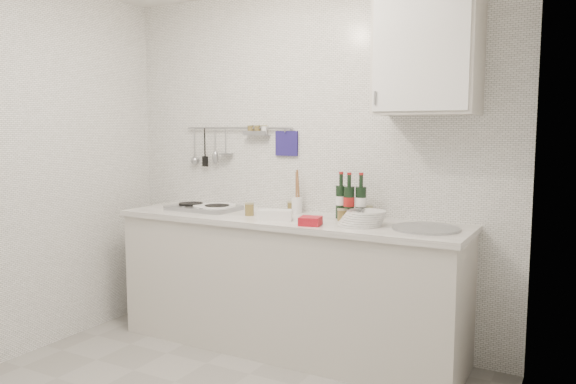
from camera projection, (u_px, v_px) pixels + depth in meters
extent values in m
cube|color=silver|center=(307.00, 166.00, 4.02)|extent=(3.00, 0.02, 2.50)
cube|color=silver|center=(496.00, 201.00, 2.08)|extent=(0.02, 2.80, 2.50)
cube|color=beige|center=(287.00, 286.00, 3.85)|extent=(2.40, 0.60, 0.88)
cube|color=white|center=(287.00, 220.00, 3.80)|extent=(2.44, 0.64, 0.04)
cube|color=black|center=(288.00, 340.00, 3.91)|extent=(2.34, 0.52, 0.10)
cube|color=#93969B|center=(204.00, 208.00, 4.13)|extent=(0.50, 0.32, 0.03)
cylinder|color=black|center=(191.00, 204.00, 4.19)|extent=(0.18, 0.18, 0.01)
cylinder|color=black|center=(217.00, 206.00, 4.07)|extent=(0.18, 0.18, 0.01)
cylinder|color=#93969B|center=(426.00, 228.00, 3.34)|extent=(0.40, 0.40, 0.02)
cylinder|color=#93969B|center=(426.00, 238.00, 3.35)|extent=(0.34, 0.34, 0.10)
cylinder|color=#93969B|center=(238.00, 128.00, 4.24)|extent=(0.95, 0.02, 0.02)
cube|color=#1D1557|center=(287.00, 143.00, 4.07)|extent=(0.18, 0.02, 0.18)
cube|color=beige|center=(428.00, 56.00, 3.36)|extent=(0.60, 0.35, 0.70)
cube|color=white|center=(420.00, 52.00, 3.20)|extent=(0.56, 0.01, 0.66)
cylinder|color=#93969B|center=(375.00, 98.00, 3.34)|extent=(0.01, 0.01, 0.08)
cylinder|color=#4F64B3|center=(212.00, 209.00, 4.11)|extent=(0.32, 0.32, 0.01)
cylinder|color=#4F64B3|center=(213.00, 208.00, 4.11)|extent=(0.32, 0.32, 0.01)
cylinder|color=#4F64B3|center=(214.00, 206.00, 4.11)|extent=(0.31, 0.31, 0.01)
cylinder|color=white|center=(359.00, 224.00, 3.48)|extent=(0.28, 0.28, 0.01)
cylinder|color=white|center=(361.00, 222.00, 3.48)|extent=(0.27, 0.27, 0.01)
cylinder|color=white|center=(362.00, 220.00, 3.48)|extent=(0.26, 0.26, 0.01)
cylinder|color=white|center=(363.00, 218.00, 3.48)|extent=(0.26, 0.26, 0.01)
cylinder|color=white|center=(364.00, 216.00, 3.48)|extent=(0.25, 0.25, 0.01)
cylinder|color=white|center=(365.00, 214.00, 3.48)|extent=(0.25, 0.25, 0.01)
cylinder|color=white|center=(367.00, 212.00, 3.48)|extent=(0.24, 0.24, 0.01)
cube|color=white|center=(275.00, 215.00, 3.68)|extent=(0.25, 0.19, 0.07)
cube|color=red|center=(310.00, 221.00, 3.48)|extent=(0.15, 0.15, 0.05)
cylinder|color=white|center=(297.00, 205.00, 3.98)|extent=(0.08, 0.08, 0.11)
cylinder|color=#96623C|center=(298.00, 185.00, 3.96)|extent=(0.02, 0.06, 0.22)
cylinder|color=#96623C|center=(296.00, 187.00, 3.98)|extent=(0.03, 0.04, 0.21)
cylinder|color=brown|center=(291.00, 207.00, 4.06)|extent=(0.06, 0.06, 0.06)
cylinder|color=tan|center=(291.00, 202.00, 4.06)|extent=(0.06, 0.06, 0.01)
cylinder|color=brown|center=(368.00, 213.00, 3.73)|extent=(0.06, 0.06, 0.08)
cylinder|color=tan|center=(368.00, 206.00, 3.72)|extent=(0.06, 0.06, 0.01)
cylinder|color=brown|center=(342.00, 215.00, 3.66)|extent=(0.06, 0.06, 0.07)
cylinder|color=tan|center=(342.00, 209.00, 3.65)|extent=(0.07, 0.07, 0.01)
cylinder|color=brown|center=(249.00, 210.00, 3.87)|extent=(0.06, 0.06, 0.08)
cylinder|color=tan|center=(249.00, 203.00, 3.86)|extent=(0.07, 0.07, 0.01)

